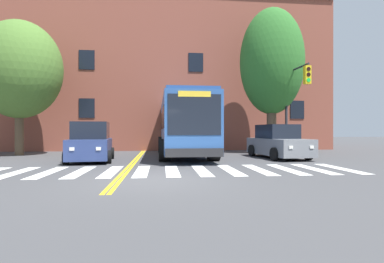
# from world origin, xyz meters

# --- Properties ---
(ground_plane) EXTENTS (120.00, 120.00, 0.00)m
(ground_plane) POSITION_xyz_m (0.00, 0.00, 0.00)
(ground_plane) COLOR #424244
(crosswalk) EXTENTS (13.59, 3.25, 0.01)m
(crosswalk) POSITION_xyz_m (0.67, 2.10, 0.00)
(crosswalk) COLOR white
(crosswalk) RESTS_ON ground
(lane_line_yellow_inner) EXTENTS (0.12, 36.00, 0.01)m
(lane_line_yellow_inner) POSITION_xyz_m (-1.08, 16.10, 0.00)
(lane_line_yellow_inner) COLOR gold
(lane_line_yellow_inner) RESTS_ON ground
(lane_line_yellow_outer) EXTENTS (0.12, 36.00, 0.01)m
(lane_line_yellow_outer) POSITION_xyz_m (-0.92, 16.10, 0.00)
(lane_line_yellow_outer) COLOR gold
(lane_line_yellow_outer) RESTS_ON ground
(city_bus) EXTENTS (3.04, 11.00, 3.40)m
(city_bus) POSITION_xyz_m (1.58, 8.87, 1.84)
(city_bus) COLOR #2D5699
(city_bus) RESTS_ON ground
(car_navy_near_lane) EXTENTS (2.33, 3.95, 1.90)m
(car_navy_near_lane) POSITION_xyz_m (-3.10, 5.94, 0.87)
(car_navy_near_lane) COLOR navy
(car_navy_near_lane) RESTS_ON ground
(car_grey_far_lane) EXTENTS (2.43, 4.58, 1.81)m
(car_grey_far_lane) POSITION_xyz_m (6.57, 6.73, 0.82)
(car_grey_far_lane) COLOR slate
(car_grey_far_lane) RESTS_ON ground
(traffic_light_near_corner) EXTENTS (0.35, 2.79, 5.75)m
(traffic_light_near_corner) POSITION_xyz_m (8.23, 8.30, 3.74)
(traffic_light_near_corner) COLOR #28282D
(traffic_light_near_corner) RESTS_ON ground
(street_tree_curbside_large) EXTENTS (5.39, 5.17, 9.54)m
(street_tree_curbside_large) POSITION_xyz_m (7.49, 10.09, 6.00)
(street_tree_curbside_large) COLOR brown
(street_tree_curbside_large) RESTS_ON ground
(street_tree_curbside_small) EXTENTS (7.02, 6.80, 8.06)m
(street_tree_curbside_small) POSITION_xyz_m (-8.20, 9.98, 5.12)
(street_tree_curbside_small) COLOR brown
(street_tree_curbside_small) RESTS_ON ground
(building_facade) EXTENTS (29.66, 9.43, 12.43)m
(building_facade) POSITION_xyz_m (-1.10, 17.94, 6.22)
(building_facade) COLOR brown
(building_facade) RESTS_ON ground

